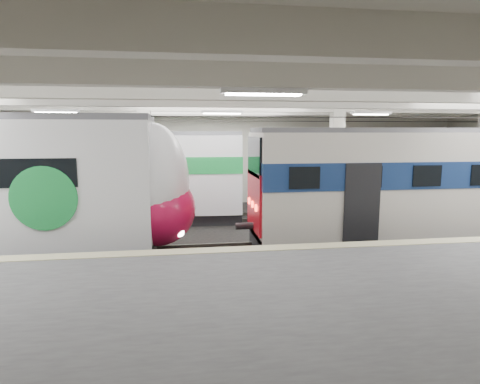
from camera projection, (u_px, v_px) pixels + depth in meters
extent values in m
cube|color=black|center=(228.00, 254.00, 14.03)|extent=(36.00, 24.00, 0.10)
cube|color=silver|center=(228.00, 90.00, 13.19)|extent=(36.00, 24.00, 0.20)
cube|color=beige|center=(209.00, 157.00, 23.40)|extent=(30.00, 0.10, 5.50)
cube|color=beige|center=(344.00, 286.00, 3.82)|extent=(30.00, 0.10, 5.50)
cube|color=#4C4C4E|center=(267.00, 327.00, 7.57)|extent=(30.00, 7.00, 1.10)
cube|color=beige|center=(242.00, 249.00, 10.67)|extent=(30.00, 0.50, 0.02)
cube|color=beige|center=(146.00, 168.00, 16.13)|extent=(0.50, 0.50, 5.50)
cube|color=beige|center=(336.00, 166.00, 17.23)|extent=(0.50, 0.50, 5.50)
cube|color=beige|center=(228.00, 100.00, 13.23)|extent=(30.00, 18.00, 0.50)
cube|color=#59544C|center=(228.00, 251.00, 14.01)|extent=(30.00, 1.52, 0.16)
cube|color=#59544C|center=(216.00, 218.00, 19.39)|extent=(30.00, 1.52, 0.16)
cylinder|color=black|center=(228.00, 117.00, 13.31)|extent=(30.00, 0.03, 0.03)
cylinder|color=black|center=(215.00, 121.00, 18.70)|extent=(30.00, 0.03, 0.03)
cube|color=white|center=(236.00, 106.00, 11.32)|extent=(26.00, 8.40, 0.12)
ellipsoid|color=white|center=(153.00, 183.00, 13.29)|extent=(2.39, 2.95, 3.96)
ellipsoid|color=#B90F3C|center=(158.00, 209.00, 13.44)|extent=(2.53, 3.01, 2.43)
cylinder|color=green|center=(44.00, 198.00, 11.41)|extent=(1.87, 0.06, 1.87)
cube|color=beige|center=(429.00, 183.00, 14.69)|extent=(12.91, 2.83, 3.68)
cube|color=navy|center=(429.00, 171.00, 14.62)|extent=(12.95, 2.89, 0.89)
cube|color=#AF0B17|center=(254.00, 201.00, 13.87)|extent=(0.08, 2.41, 2.02)
cube|color=black|center=(254.00, 156.00, 13.64)|extent=(0.08, 2.26, 1.32)
cube|color=#4C4C51|center=(432.00, 130.00, 14.40)|extent=(12.91, 2.21, 0.16)
cube|color=black|center=(425.00, 236.00, 14.99)|extent=(12.91, 1.98, 0.70)
cube|color=white|center=(98.00, 174.00, 18.32)|extent=(13.16, 3.19, 3.55)
cube|color=green|center=(97.00, 164.00, 18.25)|extent=(13.21, 3.25, 0.75)
cube|color=#4C4C51|center=(95.00, 133.00, 18.04)|extent=(13.14, 2.72, 0.16)
cube|color=black|center=(100.00, 216.00, 18.61)|extent=(13.15, 2.91, 0.60)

